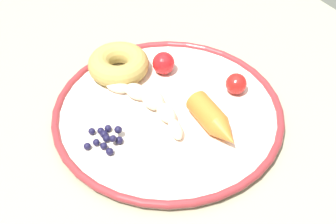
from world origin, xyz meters
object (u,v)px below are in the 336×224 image
object	(u,v)px
dining_table	(141,145)
carrot_orange	(214,121)
tomato_mid	(164,63)
tomato_near	(236,84)
donut	(118,64)
banana	(150,103)
plate	(168,113)
blueberry_pile	(106,138)

from	to	relation	value
dining_table	carrot_orange	distance (m)	0.17
tomato_mid	dining_table	bearing A→B (deg)	-58.83
dining_table	tomato_mid	size ratio (longest dim) A/B	30.09
tomato_near	donut	bearing A→B (deg)	-137.85
banana	plate	bearing A→B (deg)	40.54
dining_table	plate	xyz separation A→B (m)	(0.04, 0.03, 0.09)
plate	carrot_orange	xyz separation A→B (m)	(0.07, 0.04, 0.02)
plate	tomato_near	bearing A→B (deg)	79.58
carrot_orange	donut	bearing A→B (deg)	-165.22
blueberry_pile	tomato_mid	world-z (taller)	tomato_mid
banana	tomato_near	size ratio (longest dim) A/B	5.07
plate	tomato_mid	distance (m)	0.10
dining_table	carrot_orange	xyz separation A→B (m)	(0.11, 0.07, 0.11)
plate	tomato_mid	xyz separation A→B (m)	(-0.08, 0.05, 0.02)
banana	tomato_near	distance (m)	0.14
banana	blueberry_pile	bearing A→B (deg)	-76.25
donut	plate	bearing A→B (deg)	7.18
dining_table	plate	world-z (taller)	plate
banana	tomato_near	world-z (taller)	tomato_near
tomato_mid	carrot_orange	bearing A→B (deg)	-4.50
banana	donut	world-z (taller)	donut
carrot_orange	tomato_mid	size ratio (longest dim) A/B	2.78
carrot_orange	tomato_mid	world-z (taller)	same
tomato_near	blueberry_pile	bearing A→B (deg)	-95.26
blueberry_pile	dining_table	bearing A→B (deg)	115.75
dining_table	banana	world-z (taller)	banana
banana	carrot_orange	bearing A→B (deg)	30.62
plate	tomato_near	world-z (taller)	tomato_near
donut	tomato_mid	bearing A→B (deg)	57.94
banana	dining_table	bearing A→B (deg)	-143.52
donut	tomato_near	distance (m)	0.19
banana	carrot_orange	size ratio (longest dim) A/B	1.66
dining_table	donut	xyz separation A→B (m)	(-0.09, 0.01, 0.11)
blueberry_pile	tomato_near	xyz separation A→B (m)	(0.02, 0.22, 0.01)
plate	banana	distance (m)	0.03
blueberry_pile	tomato_near	distance (m)	0.22
donut	blueberry_pile	size ratio (longest dim) A/B	1.67
dining_table	tomato_near	world-z (taller)	tomato_near
dining_table	tomato_mid	world-z (taller)	tomato_mid
carrot_orange	dining_table	bearing A→B (deg)	-148.46
dining_table	tomato_mid	distance (m)	0.14
blueberry_pile	tomato_mid	xyz separation A→B (m)	(-0.08, 0.16, 0.01)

